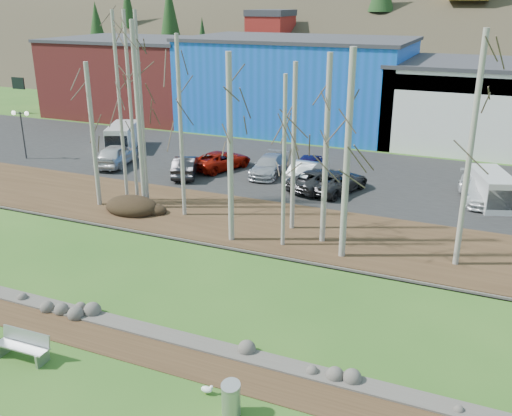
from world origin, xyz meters
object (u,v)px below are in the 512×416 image
at_px(seagull, 207,389).
at_px(car_4, 308,167).
at_px(car_1, 186,166).
at_px(bench_intact, 24,345).
at_px(car_3, 269,166).
at_px(car_2, 221,160).
at_px(car_5, 308,171).
at_px(car_6, 337,181).
at_px(street_lamp, 21,121).
at_px(car_7, 479,190).
at_px(van_white, 492,189).
at_px(car_8, 319,179).
at_px(litter_bin, 231,400).
at_px(car_0, 116,155).
at_px(van_grey, 122,138).

relative_size(seagull, car_4, 0.10).
relative_size(seagull, car_1, 0.11).
bearing_deg(bench_intact, car_4, 82.75).
bearing_deg(car_3, car_2, 176.10).
bearing_deg(car_5, car_6, 156.54).
height_order(bench_intact, street_lamp, street_lamp).
relative_size(seagull, car_7, 0.09).
xyz_separation_m(car_2, car_7, (17.27, 0.01, 0.05)).
bearing_deg(car_1, seagull, 99.91).
bearing_deg(car_7, bench_intact, -132.68).
relative_size(car_6, van_white, 1.03).
distance_m(seagull, car_8, 20.72).
bearing_deg(car_4, litter_bin, -82.96).
bearing_deg(car_5, car_2, -2.10).
bearing_deg(car_8, car_0, 20.73).
xyz_separation_m(car_8, van_grey, (-17.62, 3.55, 0.31)).
distance_m(car_1, car_4, 8.30).
bearing_deg(car_3, car_4, 8.29).
bearing_deg(van_grey, car_2, -34.32).
bearing_deg(car_4, van_white, -10.76).
relative_size(street_lamp, van_grey, 0.75).
distance_m(litter_bin, van_grey, 32.66).
xyz_separation_m(car_3, van_white, (14.28, -0.42, 0.27)).
bearing_deg(car_3, van_grey, 168.35).
relative_size(car_7, van_grey, 1.00).
xyz_separation_m(car_0, van_white, (25.41, 1.73, 0.14)).
bearing_deg(car_0, bench_intact, 105.09).
xyz_separation_m(car_0, van_grey, (-2.40, 4.05, 0.18)).
relative_size(bench_intact, van_grey, 0.41).
xyz_separation_m(seagull, van_white, (7.38, 21.75, 0.89)).
bearing_deg(car_0, litter_bin, 119.31).
height_order(car_2, van_white, van_white).
height_order(bench_intact, seagull, bench_intact).
bearing_deg(street_lamp, car_5, -3.50).
bearing_deg(bench_intact, car_0, 117.13).
xyz_separation_m(street_lamp, car_5, (21.59, 2.80, -2.12)).
relative_size(street_lamp, car_7, 0.75).
relative_size(litter_bin, car_8, 0.20).
xyz_separation_m(car_0, car_6, (16.40, 0.50, -0.13)).
bearing_deg(van_white, bench_intact, -141.47).
distance_m(bench_intact, litter_bin, 7.71).
height_order(car_1, car_5, car_5).
relative_size(car_1, car_3, 0.92).
bearing_deg(street_lamp, car_0, -1.97).
height_order(car_4, car_8, car_4).
height_order(litter_bin, car_5, car_5).
xyz_separation_m(car_5, van_grey, (-16.50, 2.43, 0.23)).
bearing_deg(car_3, bench_intact, -92.97).
bearing_deg(car_7, car_1, 174.81).
height_order(seagull, car_6, car_6).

